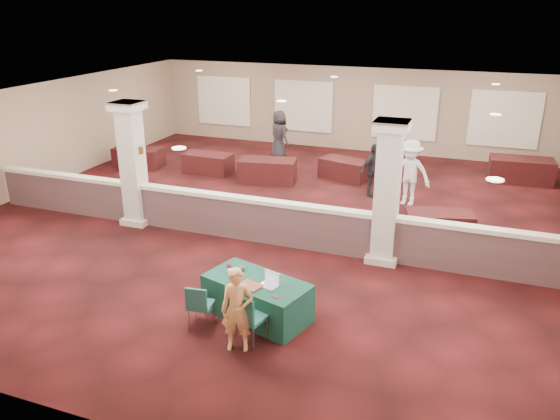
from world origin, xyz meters
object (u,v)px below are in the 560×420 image
(far_table_front_left, at_px, (139,157))
(near_table, at_px, (257,298))
(conf_chair_main, at_px, (248,315))
(woman, at_px, (237,310))
(far_table_back_left, at_px, (208,163))
(far_table_front_right, at_px, (439,224))
(attendee_b, at_px, (410,173))
(attendee_a, at_px, (127,147))
(attendee_d, at_px, (279,135))
(conf_chair_side, at_px, (199,303))
(far_table_back_center, at_px, (345,169))
(far_table_back_right, at_px, (521,170))
(far_table_front_center, at_px, (267,170))
(attendee_c, at_px, (373,170))

(far_table_front_left, bearing_deg, near_table, -44.72)
(near_table, relative_size, conf_chair_main, 2.04)
(woman, height_order, far_table_back_left, woman)
(far_table_front_right, relative_size, attendee_b, 0.85)
(woman, relative_size, attendee_a, 0.87)
(attendee_d, bearing_deg, attendee_b, -176.28)
(conf_chair_side, xyz_separation_m, far_table_back_center, (0.28, 9.53, -0.17))
(near_table, bearing_deg, conf_chair_main, -60.94)
(far_table_front_left, relative_size, attendee_d, 0.92)
(far_table_back_right, bearing_deg, far_table_back_left, -165.50)
(near_table, height_order, far_table_back_right, far_table_back_right)
(woman, bearing_deg, far_table_back_center, 76.68)
(far_table_back_right, xyz_separation_m, attendee_a, (-12.63, -3.38, 0.46))
(woman, height_order, far_table_front_right, woman)
(far_table_front_left, xyz_separation_m, far_table_back_center, (7.19, 1.16, -0.02))
(near_table, xyz_separation_m, conf_chair_main, (0.19, -0.87, 0.19))
(attendee_d, bearing_deg, far_table_back_right, -143.25)
(far_table_front_center, relative_size, far_table_front_right, 1.13)
(conf_chair_side, distance_m, attendee_a, 10.42)
(attendee_a, bearing_deg, far_table_back_right, -4.90)
(far_table_front_left, distance_m, far_table_front_right, 10.90)
(conf_chair_side, relative_size, attendee_d, 0.45)
(near_table, distance_m, attendee_c, 7.48)
(far_table_front_right, distance_m, attendee_a, 10.78)
(conf_chair_side, xyz_separation_m, far_table_back_left, (-4.27, 8.58, -0.16))
(attendee_b, bearing_deg, attendee_d, 159.85)
(far_table_back_center, xyz_separation_m, attendee_b, (2.31, -1.74, 0.62))
(far_table_back_center, distance_m, attendee_b, 2.96)
(far_table_front_left, xyz_separation_m, attendee_d, (4.35, 2.61, 0.57))
(conf_chair_side, xyz_separation_m, attendee_d, (-2.57, 10.98, 0.42))
(far_table_back_center, relative_size, attendee_b, 0.85)
(conf_chair_side, bearing_deg, far_table_front_left, 122.27)
(attendee_a, relative_size, attendee_c, 1.07)
(far_table_front_center, xyz_separation_m, attendee_d, (-0.56, 2.61, 0.54))
(attendee_c, bearing_deg, far_table_front_right, -103.33)
(far_table_front_left, height_order, attendee_c, attendee_c)
(far_table_back_left, xyz_separation_m, attendee_d, (1.70, 2.39, 0.58))
(far_table_front_right, bearing_deg, attendee_d, 139.49)
(attendee_b, relative_size, attendee_d, 1.04)
(far_table_back_right, height_order, attendee_d, attendee_d)
(attendee_b, bearing_deg, attendee_a, -168.39)
(conf_chair_main, distance_m, woman, 0.28)
(near_table, bearing_deg, conf_chair_side, -122.95)
(far_table_front_center, bearing_deg, far_table_front_left, 180.00)
(woman, bearing_deg, near_table, 78.01)
(woman, relative_size, far_table_front_center, 0.81)
(conf_chair_side, height_order, far_table_back_center, conf_chair_side)
(conf_chair_main, relative_size, far_table_front_right, 0.59)
(woman, xyz_separation_m, attendee_b, (1.66, 8.14, 0.21))
(woman, distance_m, far_table_back_center, 9.91)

